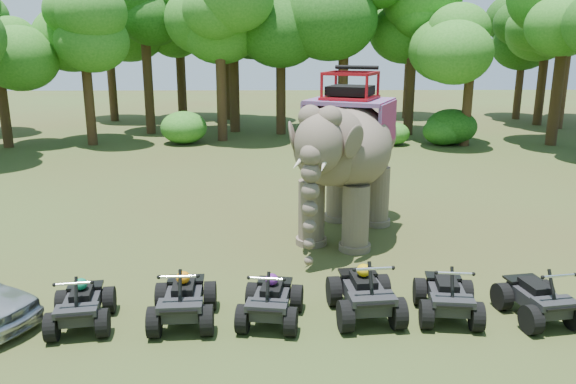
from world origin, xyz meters
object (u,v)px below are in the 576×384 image
atv_1 (183,293)px  atv_2 (271,294)px  atv_4 (448,289)px  atv_5 (539,291)px  elephant (347,154)px  atv_0 (81,299)px  atv_3 (365,286)px

atv_1 → atv_2: (1.72, 0.00, -0.04)m
atv_1 → atv_4: size_ratio=1.04×
atv_4 → atv_5: bearing=2.7°
atv_4 → atv_5: size_ratio=1.01×
elephant → atv_2: (-2.11, -5.25, -1.78)m
atv_0 → atv_4: bearing=-7.3°
atv_1 → atv_3: size_ratio=0.95×
atv_1 → atv_2: bearing=-3.1°
elephant → atv_4: (1.43, -5.13, -1.76)m
elephant → atv_1: size_ratio=3.36×
atv_1 → atv_4: atv_1 is taller
atv_5 → atv_4: bearing=166.6°
elephant → atv_0: elephant is taller
atv_0 → atv_3: size_ratio=0.88×
atv_0 → atv_3: atv_3 is taller
atv_1 → atv_4: (5.26, 0.12, -0.02)m
atv_0 → atv_1: 1.96m
atv_2 → atv_1: bearing=-171.6°
elephant → atv_4: size_ratio=3.49×
elephant → atv_1: (-3.83, -5.25, -1.74)m
atv_3 → atv_4: atv_3 is taller
atv_0 → atv_3: bearing=-6.2°
atv_3 → atv_5: (3.43, -0.19, -0.06)m
elephant → atv_2: elephant is taller
atv_5 → elephant: bearing=112.3°
atv_3 → atv_4: 1.66m
atv_2 → atv_4: atv_4 is taller
atv_1 → atv_5: (7.04, -0.01, -0.03)m
atv_2 → atv_3: (1.89, 0.18, 0.07)m
atv_0 → atv_2: 3.68m
elephant → atv_0: bearing=-113.4°
elephant → atv_0: 8.09m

